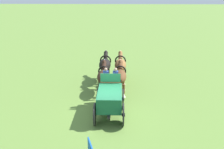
% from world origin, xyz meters
% --- Properties ---
extents(ground_plane, '(220.00, 220.00, 0.00)m').
position_xyz_m(ground_plane, '(0.00, 0.00, 0.00)').
color(ground_plane, olive).
extents(show_wagon, '(5.69, 1.83, 2.64)m').
position_xyz_m(show_wagon, '(0.18, -0.00, 1.19)').
color(show_wagon, '#195B38').
rests_on(show_wagon, ground).
extents(draft_horse_rear_near, '(3.17, 0.88, 2.13)m').
position_xyz_m(draft_horse_rear_near, '(3.71, 0.65, 1.28)').
color(draft_horse_rear_near, '#331E14').
rests_on(draft_horse_rear_near, ground).
extents(draft_horse_rear_off, '(3.07, 0.91, 2.18)m').
position_xyz_m(draft_horse_rear_off, '(3.70, -0.65, 1.31)').
color(draft_horse_rear_off, brown).
rests_on(draft_horse_rear_off, ground).
extents(draft_horse_lead_near, '(3.05, 1.00, 2.28)m').
position_xyz_m(draft_horse_lead_near, '(6.28, 0.65, 1.40)').
color(draft_horse_lead_near, black).
rests_on(draft_horse_lead_near, ground).
extents(draft_horse_lead_off, '(3.12, 0.98, 2.27)m').
position_xyz_m(draft_horse_lead_off, '(6.29, -0.65, 1.39)').
color(draft_horse_lead_off, brown).
rests_on(draft_horse_lead_off, ground).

